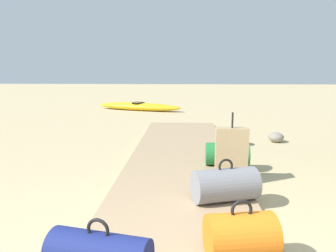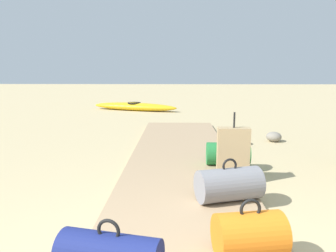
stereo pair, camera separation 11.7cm
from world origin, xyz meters
name	(u,v)px [view 1 (the left image)]	position (x,y,z in m)	size (l,w,h in m)	color
ground_plane	(181,180)	(0.00, 2.82, 0.00)	(60.00, 60.00, 0.00)	tan
boardwalk	(181,162)	(0.00, 3.53, 0.04)	(1.64, 7.06, 0.08)	tan
duffel_bag_green	(227,154)	(0.67, 3.29, 0.25)	(0.63, 0.35, 0.44)	#237538
suitcase_tan	(231,153)	(0.65, 2.75, 0.41)	(0.42, 0.18, 0.85)	tan
duffel_bag_orange	(241,235)	(0.46, 0.98, 0.25)	(0.55, 0.42, 0.45)	orange
duffel_bag_grey	(225,185)	(0.48, 2.00, 0.26)	(0.75, 0.53, 0.46)	slate
kayak	(138,106)	(-1.62, 10.25, 0.15)	(3.30, 1.58, 0.30)	gold
rock_right_mid	(276,137)	(1.93, 5.21, 0.10)	(0.31, 0.30, 0.20)	gray
rock_right_far	(241,139)	(1.16, 4.93, 0.11)	(0.32, 0.27, 0.23)	#5B5651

